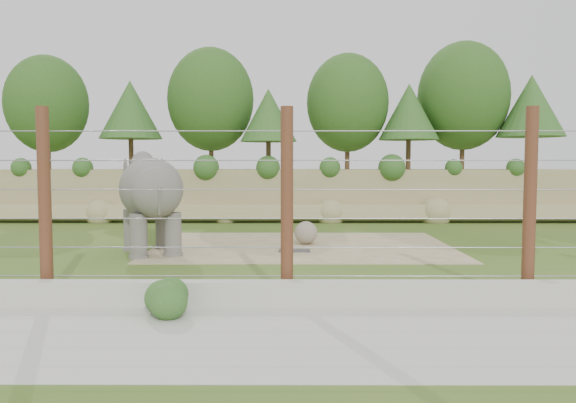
{
  "coord_description": "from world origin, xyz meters",
  "views": [
    {
      "loc": [
        0.06,
        -16.02,
        2.86
      ],
      "look_at": [
        0.0,
        2.0,
        1.6
      ],
      "focal_mm": 35.0,
      "sensor_mm": 36.0,
      "label": 1
    }
  ],
  "objects": [
    {
      "name": "walkway",
      "position": [
        0.0,
        -7.0,
        0.01
      ],
      "size": [
        26.0,
        4.0,
        0.01
      ],
      "primitive_type": "cube",
      "color": "beige",
      "rests_on": "ground"
    },
    {
      "name": "stone_ball",
      "position": [
        0.62,
        3.35,
        0.42
      ],
      "size": [
        0.8,
        0.8,
        0.8
      ],
      "primitive_type": "sphere",
      "color": "#7D6D5F",
      "rests_on": "dirt_patch"
    },
    {
      "name": "dirt_patch",
      "position": [
        0.5,
        3.0,
        0.01
      ],
      "size": [
        10.0,
        7.0,
        0.02
      ],
      "primitive_type": "cube",
      "color": "#8F815C",
      "rests_on": "ground"
    },
    {
      "name": "back_embankment",
      "position": [
        0.59,
        12.68,
        3.97
      ],
      "size": [
        30.0,
        5.52,
        8.77
      ],
      "color": "#9B8E5C",
      "rests_on": "ground"
    },
    {
      "name": "elephant",
      "position": [
        -4.29,
        1.48,
        1.57
      ],
      "size": [
        3.02,
        4.23,
        3.15
      ],
      "primitive_type": null,
      "rotation": [
        0.0,
        0.0,
        0.39
      ],
      "color": "#66615A",
      "rests_on": "ground"
    },
    {
      "name": "drain_grate",
      "position": [
        0.21,
        1.81,
        0.04
      ],
      "size": [
        1.0,
        0.6,
        0.03
      ],
      "primitive_type": "cube",
      "color": "#262628",
      "rests_on": "dirt_patch"
    },
    {
      "name": "ground",
      "position": [
        0.0,
        0.0,
        0.0
      ],
      "size": [
        90.0,
        90.0,
        0.0
      ],
      "primitive_type": "plane",
      "color": "#3A5C18",
      "rests_on": "ground"
    },
    {
      "name": "walkway_shrub",
      "position": [
        -2.34,
        -5.8,
        0.36
      ],
      "size": [
        0.71,
        0.71,
        0.71
      ],
      "primitive_type": "sphere",
      "color": "#335D24",
      "rests_on": "walkway"
    },
    {
      "name": "retaining_wall",
      "position": [
        0.0,
        -5.0,
        0.25
      ],
      "size": [
        26.0,
        0.35,
        0.5
      ],
      "primitive_type": "cube",
      "color": "beige",
      "rests_on": "ground"
    },
    {
      "name": "barrier_fence",
      "position": [
        0.0,
        -4.5,
        2.0
      ],
      "size": [
        20.26,
        0.26,
        4.0
      ],
      "color": "#502C1C",
      "rests_on": "ground"
    }
  ]
}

